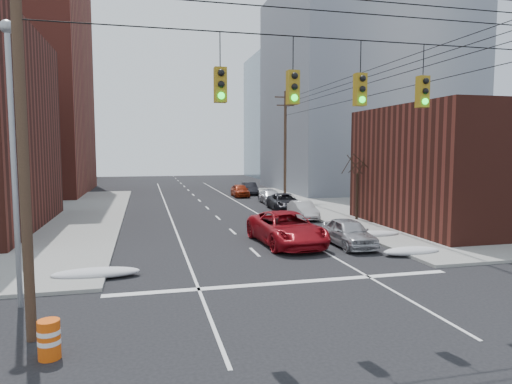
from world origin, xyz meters
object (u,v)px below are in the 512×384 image
parked_car_c (285,202)px  construction_barrel (49,339)px  parked_car_b (303,210)px  parked_car_f (250,188)px  parked_car_e (240,190)px  red_pickup (286,228)px  lot_car_a (14,211)px  parked_car_a (349,233)px  parked_car_d (271,197)px  lot_car_b (18,204)px

parked_car_c → construction_barrel: 28.81m
parked_car_b → parked_car_f: 18.98m
parked_car_c → parked_car_e: bearing=101.2°
red_pickup → parked_car_c: (4.10, 13.44, -0.18)m
lot_car_a → parked_car_a: bearing=-126.9°
parked_car_d → construction_barrel: parked_car_d is taller
parked_car_a → parked_car_b: bearing=85.0°
parked_car_e → lot_car_b: bearing=-155.4°
parked_car_a → parked_car_d: (1.13, 19.65, -0.10)m
parked_car_f → red_pickup: bearing=-95.5°
lot_car_a → lot_car_b: size_ratio=0.92×
red_pickup → parked_car_d: size_ratio=1.44×
parked_car_d → parked_car_e: bearing=104.1°
parked_car_b → parked_car_d: bearing=90.4°
parked_car_b → parked_car_e: parked_car_e is taller
parked_car_d → lot_car_b: 21.89m
parked_car_f → parked_car_c: bearing=-87.4°
parked_car_e → construction_barrel: bearing=-107.4°
lot_car_a → red_pickup: bearing=-128.7°
red_pickup → lot_car_b: red_pickup is taller
red_pickup → parked_car_f: size_ratio=1.53×
parked_car_c → parked_car_d: size_ratio=1.15×
parked_car_a → construction_barrel: bearing=-141.1°
lot_car_a → construction_barrel: 24.06m
red_pickup → lot_car_a: (-16.53, 11.43, -0.03)m
parked_car_b → construction_barrel: 24.63m
red_pickup → construction_barrel: red_pickup is taller
parked_car_f → lot_car_b: bearing=-150.1°
red_pickup → parked_car_f: bearing=77.6°
parked_car_e → lot_car_a: 23.66m
red_pickup → parked_car_d: bearing=73.3°
parked_car_a → construction_barrel: (-13.08, -10.45, -0.24)m
parked_car_f → lot_car_b: size_ratio=0.90×
lot_car_b → construction_barrel: (7.61, -28.30, -0.29)m
parked_car_b → parked_car_e: bearing=96.4°
parked_car_a → lot_car_b: 27.33m
parked_car_c → lot_car_b: bearing=175.9°
parked_car_a → parked_car_e: bearing=91.3°
parked_car_e → parked_car_f: (1.60, 2.28, -0.01)m
parked_car_a → parked_car_f: parked_car_a is taller
parked_car_d → lot_car_a: 21.92m
parked_car_a → parked_car_d: size_ratio=0.99×
parked_car_c → parked_car_f: 14.10m
parked_car_c → parked_car_e: parked_car_c is taller
construction_barrel → lot_car_b: bearing=105.1°
construction_barrel → parked_car_f: bearing=70.1°
parked_car_a → construction_barrel: parked_car_a is taller
parked_car_f → lot_car_a: lot_car_a is taller
parked_car_d → parked_car_b: bearing=-90.3°
lot_car_b → parked_car_b: bearing=-118.4°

